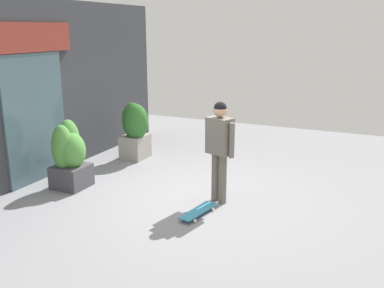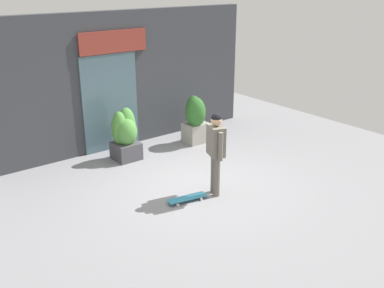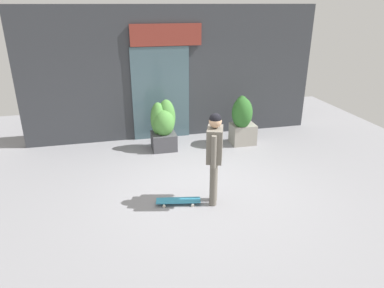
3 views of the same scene
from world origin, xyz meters
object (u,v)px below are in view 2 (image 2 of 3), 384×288
object	(u,v)px
skateboard	(187,198)
planter_box_left	(125,134)
skateboarder	(216,146)
planter_box_right	(195,118)

from	to	relation	value
skateboard	planter_box_left	world-z (taller)	planter_box_left
skateboarder	planter_box_right	world-z (taller)	skateboarder
skateboarder	planter_box_left	distance (m)	2.78
skateboard	planter_box_right	world-z (taller)	planter_box_right
skateboard	planter_box_left	distance (m)	2.68
skateboard	skateboarder	bearing A→B (deg)	-178.20
skateboarder	planter_box_right	size ratio (longest dim) A/B	1.34
planter_box_right	planter_box_left	bearing A→B (deg)	175.22
skateboard	planter_box_right	xyz separation A→B (m)	(2.13, 2.45, 0.62)
planter_box_left	skateboard	bearing A→B (deg)	-93.50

